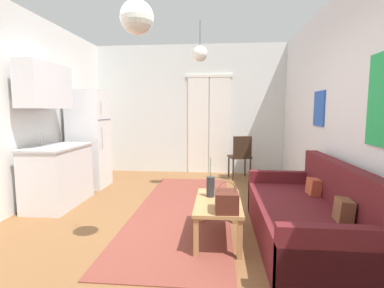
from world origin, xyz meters
TOP-DOWN VIEW (x-y plane):
  - ground_plane at (0.00, 0.00)m, footprint 4.82×7.45m
  - wall_back at (0.02, 3.47)m, footprint 4.42×0.13m
  - wall_right at (2.16, -0.00)m, footprint 0.12×7.05m
  - area_rug at (0.17, 0.86)m, footprint 1.31×3.66m
  - couch at (1.64, -0.06)m, footprint 0.92×2.02m
  - coffee_table at (0.67, -0.01)m, footprint 0.50×0.96m
  - bamboo_vase at (0.58, 0.13)m, footprint 0.10×0.10m
  - handbag at (0.75, -0.35)m, footprint 0.23×0.28m
  - refrigerator at (-1.71, 1.99)m, footprint 0.64×0.61m
  - kitchen_counter at (-1.75, 0.93)m, footprint 0.61×1.11m
  - accent_chair at (1.12, 2.82)m, footprint 0.50×0.49m
  - pendant_lamp_near at (-0.03, -0.64)m, footprint 0.28×0.28m
  - pendant_lamp_far at (0.35, 1.74)m, footprint 0.25×0.25m

SIDE VIEW (x-z plane):
  - ground_plane at x=0.00m, z-range -0.10..0.00m
  - area_rug at x=0.17m, z-range 0.00..0.01m
  - couch at x=1.64m, z-range -0.16..0.71m
  - coffee_table at x=0.67m, z-range 0.16..0.59m
  - accent_chair at x=1.12m, z-range 0.06..0.96m
  - handbag at x=0.75m, z-range 0.38..0.69m
  - bamboo_vase at x=0.58m, z-range 0.32..0.78m
  - kitchen_counter at x=-1.75m, z-range -0.25..1.84m
  - refrigerator at x=-1.71m, z-range 0.00..1.78m
  - wall_back at x=0.02m, z-range -0.01..2.85m
  - wall_right at x=2.16m, z-range 0.00..2.87m
  - pendant_lamp_near at x=-0.03m, z-range 1.79..2.60m
  - pendant_lamp_far at x=0.35m, z-range 2.01..2.67m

